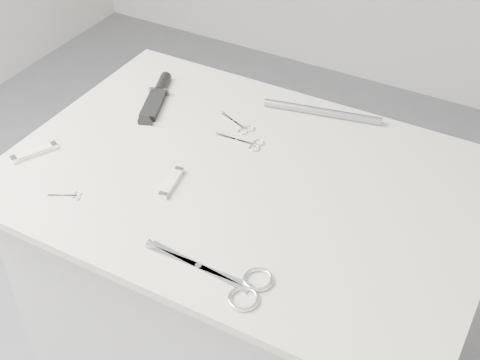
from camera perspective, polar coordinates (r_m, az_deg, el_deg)
The scene contains 10 objects.
plinth at distance 1.72m, azimuth 0.50°, elevation -12.02°, with size 0.90×0.60×0.90m, color #B3B2B0.
display_board at distance 1.39m, azimuth 0.60°, elevation -0.10°, with size 1.00×0.70×0.02m, color beige.
large_shears at distance 1.17m, azimuth -0.72°, elevation -8.58°, with size 0.24×0.11×0.01m.
embroidery_scissors_a at distance 1.47m, azimuth 0.63°, elevation 3.19°, with size 0.11×0.05×0.00m.
embroidery_scissors_b at distance 1.53m, azimuth 0.02°, elevation 4.65°, with size 0.10×0.06×0.00m.
tiny_scissors at distance 1.38m, azimuth -14.35°, elevation -1.31°, with size 0.06×0.05×0.00m.
sheathed_knife at distance 1.64m, azimuth -7.05°, elevation 7.17°, with size 0.09×0.19×0.02m.
pocket_knife_a at distance 1.50m, azimuth -17.15°, elevation 2.29°, with size 0.06×0.10×0.01m.
pocket_knife_b at distance 1.37m, azimuth -5.87°, elevation -0.21°, with size 0.04×0.10×0.01m.
metal_rail at distance 1.57m, azimuth 7.03°, elevation 5.80°, with size 0.02×0.02×0.28m, color gray.
Camera 1 is at (0.51, -0.94, 1.79)m, focal length 50.00 mm.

